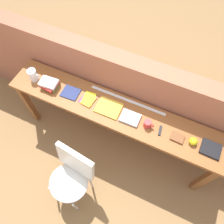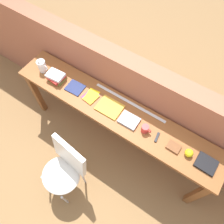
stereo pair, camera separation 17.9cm
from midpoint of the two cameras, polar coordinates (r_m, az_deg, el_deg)
The scene contains 16 objects.
ground_plane at distance 3.07m, azimuth -3.72°, elevation -12.15°, with size 40.00×40.00×0.00m, color olive.
brick_wall_back at distance 2.71m, azimuth 1.60°, elevation 3.87°, with size 6.00×0.20×1.32m, color #9E5B42.
sideboard at distance 2.49m, azimuth -1.57°, elevation -1.04°, with size 2.50×0.44×0.88m.
chair_white_moulded at distance 2.52m, azimuth -12.70°, elevation -16.05°, with size 0.49×0.50×0.89m.
pitcher_white at distance 2.72m, azimuth -21.72°, elevation 8.85°, with size 0.14×0.10×0.18m.
book_stack_leftmost at distance 2.61m, azimuth -17.92°, elevation 6.81°, with size 0.21×0.18×0.10m.
magazine_cycling at distance 2.53m, azimuth -12.77°, elevation 4.80°, with size 0.20×0.17×0.01m, color navy.
pamphlet_pile_colourful at distance 2.45m, azimuth -8.39°, elevation 3.26°, with size 0.18×0.20×0.01m.
book_open_centre at distance 2.37m, azimuth -3.01°, elevation 0.99°, with size 0.27×0.22×0.02m, color gold.
book_grey_hardcover at distance 2.30m, azimuth 2.55°, elevation -1.68°, with size 0.20×0.16×0.03m, color #9E9EA3.
mug at distance 2.25m, azimuth 7.05°, elevation -3.27°, with size 0.11×0.08×0.09m.
multitool_folded at distance 2.28m, azimuth 10.26°, elevation -4.94°, with size 0.02×0.11×0.02m, color black.
leather_journal_brown at distance 2.28m, azimuth 14.61°, elevation -6.64°, with size 0.13×0.10×0.02m, color brown.
sports_ball_small at distance 2.27m, azimuth 18.37°, elevation -7.44°, with size 0.08×0.08×0.08m, color yellow.
book_repair_rightmost at distance 2.33m, azimuth 22.40°, elevation -9.08°, with size 0.19×0.17×0.03m, color black.
ruler_metal_back_edge at distance 2.42m, azimuth 1.98°, elevation 2.98°, with size 0.89×0.03×0.00m, color silver.
Camera 1 is at (0.48, -0.79, 2.93)m, focal length 35.00 mm.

